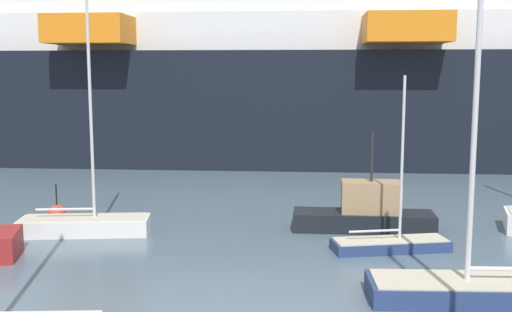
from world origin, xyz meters
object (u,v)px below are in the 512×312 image
(sailboat_3, at_px, (85,223))
(fishing_boat_2, at_px, (366,213))
(sailboat_6, at_px, (391,242))
(channel_buoy_2, at_px, (57,213))
(sailboat_5, at_px, (485,285))
(cruise_ship, at_px, (382,51))

(sailboat_3, xyz_separation_m, fishing_boat_2, (10.73, 0.97, 0.25))
(sailboat_6, height_order, channel_buoy_2, sailboat_6)
(sailboat_5, xyz_separation_m, channel_buoy_2, (-14.64, 8.18, -0.05))
(sailboat_6, relative_size, channel_buoy_2, 3.80)
(sailboat_5, xyz_separation_m, sailboat_6, (-1.69, 4.56, -0.13))
(sailboat_3, distance_m, channel_buoy_2, 2.57)
(sailboat_6, distance_m, fishing_boat_2, 2.78)
(sailboat_3, height_order, channel_buoy_2, sailboat_3)
(sailboat_5, height_order, cruise_ship, cruise_ship)
(sailboat_6, xyz_separation_m, cruise_ship, (3.80, 25.70, 7.38))
(sailboat_6, bearing_deg, cruise_ship, 71.06)
(sailboat_3, bearing_deg, sailboat_6, -14.32)
(sailboat_5, xyz_separation_m, cruise_ship, (2.11, 30.26, 7.25))
(channel_buoy_2, bearing_deg, sailboat_5, -29.20)
(fishing_boat_2, bearing_deg, sailboat_3, -171.24)
(sailboat_6, xyz_separation_m, channel_buoy_2, (-12.95, 3.62, 0.08))
(sailboat_3, relative_size, sailboat_5, 1.05)
(sailboat_6, bearing_deg, channel_buoy_2, 153.85)
(cruise_ship, bearing_deg, sailboat_6, -95.78)
(sailboat_6, height_order, fishing_boat_2, sailboat_6)
(sailboat_3, height_order, sailboat_5, sailboat_3)
(channel_buoy_2, height_order, cruise_ship, cruise_ship)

